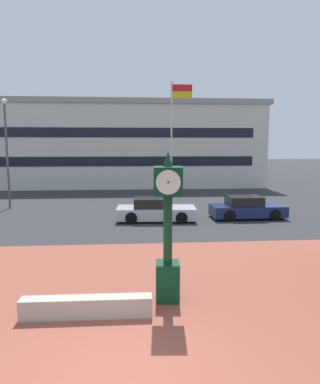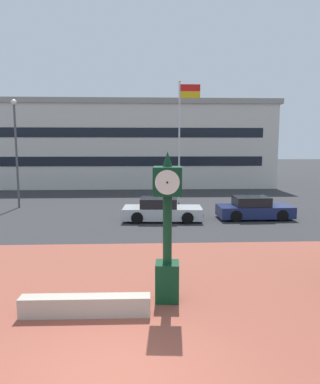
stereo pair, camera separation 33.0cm
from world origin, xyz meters
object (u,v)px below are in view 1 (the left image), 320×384
object	(u,v)px
civic_building	(112,144)
street_lamp_post	(6,143)
car_street_near	(155,210)
car_street_mid	(247,208)
street_clock	(168,230)
flagpole_primary	(174,132)

from	to	relation	value
civic_building	street_lamp_post	xyz separation A→B (m)	(-5.90, -16.97, 0.05)
car_street_near	car_street_mid	bearing A→B (deg)	95.85
car_street_mid	car_street_near	bearing A→B (deg)	-88.34
car_street_near	car_street_mid	xyz separation A→B (m)	(5.30, 0.25, -0.00)
car_street_mid	street_clock	bearing A→B (deg)	-29.15
flagpole_primary	street_lamp_post	bearing A→B (deg)	-172.38
street_clock	street_lamp_post	bearing A→B (deg)	125.73
street_clock	street_lamp_post	size ratio (longest dim) A/B	0.56
street_clock	flagpole_primary	distance (m)	16.84
street_clock	car_street_mid	xyz separation A→B (m)	(5.64, 10.57, -1.39)
civic_building	flagpole_primary	bearing A→B (deg)	-71.30
street_clock	civic_building	size ratio (longest dim) A/B	0.13
car_street_mid	civic_building	xyz separation A→B (m)	(-8.82, 21.33, 3.71)
car_street_mid	civic_building	size ratio (longest dim) A/B	0.13
street_clock	car_street_mid	distance (m)	12.06
civic_building	street_lamp_post	bearing A→B (deg)	-109.18
flagpole_primary	street_lamp_post	xyz separation A→B (m)	(-11.14, -1.49, -0.77)
flagpole_primary	car_street_mid	bearing A→B (deg)	-58.53
street_lamp_post	flagpole_primary	bearing A→B (deg)	7.62
flagpole_primary	street_lamp_post	world-z (taller)	flagpole_primary
civic_building	street_lamp_post	world-z (taller)	civic_building
car_street_near	car_street_mid	distance (m)	5.31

